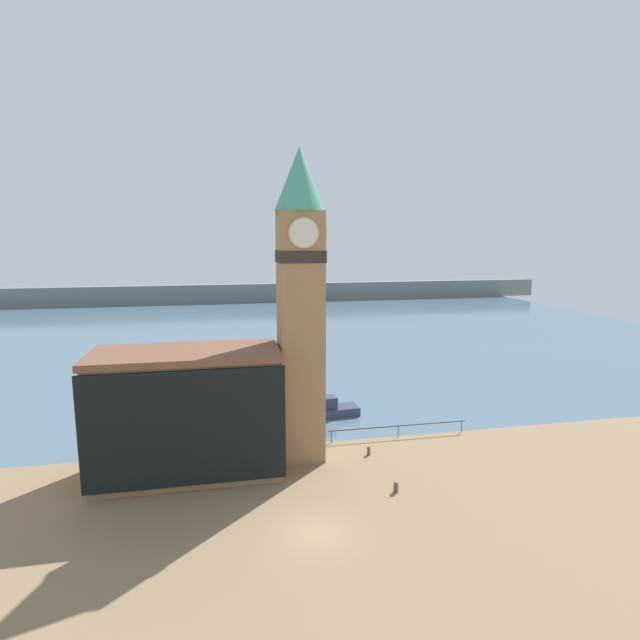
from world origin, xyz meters
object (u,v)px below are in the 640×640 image
(pier_building, at_px, (188,412))
(boat_near, at_px, (331,409))
(mooring_bollard_near, at_px, (369,450))
(mooring_bollard_far, at_px, (396,487))
(clock_tower, at_px, (300,299))

(pier_building, bearing_deg, boat_near, 36.65)
(boat_near, bearing_deg, mooring_bollard_near, -89.71)
(mooring_bollard_near, xyz_separation_m, mooring_bollard_far, (0.09, -6.17, 0.00))
(mooring_bollard_near, height_order, mooring_bollard_far, mooring_bollard_far)
(clock_tower, relative_size, mooring_bollard_far, 32.34)
(pier_building, distance_m, mooring_bollard_near, 14.73)
(clock_tower, bearing_deg, mooring_bollard_near, -9.97)
(boat_near, bearing_deg, pier_building, -149.02)
(pier_building, height_order, mooring_bollard_far, pier_building)
(boat_near, bearing_deg, clock_tower, -122.96)
(boat_near, bearing_deg, mooring_bollard_far, -91.72)
(pier_building, bearing_deg, mooring_bollard_far, -22.71)
(clock_tower, xyz_separation_m, boat_near, (4.41, 8.55, -12.08))
(clock_tower, height_order, mooring_bollard_far, clock_tower)
(clock_tower, height_order, pier_building, clock_tower)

